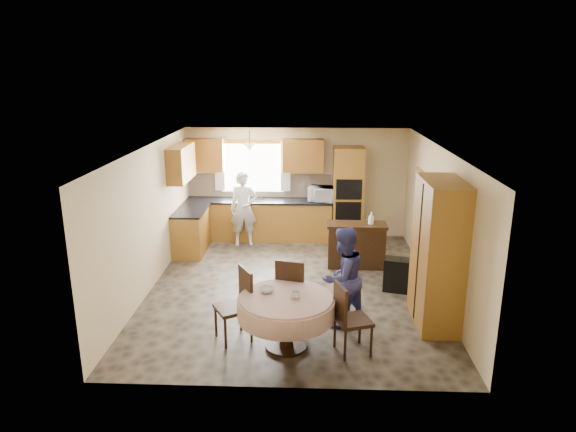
# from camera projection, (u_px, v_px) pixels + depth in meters

# --- Properties ---
(floor) EXTENTS (5.00, 6.00, 0.01)m
(floor) POSITION_uv_depth(u_px,v_px,m) (292.00, 287.00, 9.18)
(floor) COLOR brown
(floor) RESTS_ON ground
(ceiling) EXTENTS (5.00, 6.00, 0.01)m
(ceiling) POSITION_uv_depth(u_px,v_px,m) (292.00, 148.00, 8.48)
(ceiling) COLOR white
(ceiling) RESTS_ON wall_back
(wall_back) EXTENTS (5.00, 0.02, 2.50)m
(wall_back) POSITION_uv_depth(u_px,v_px,m) (297.00, 183.00, 11.71)
(wall_back) COLOR tan
(wall_back) RESTS_ON floor
(wall_front) EXTENTS (5.00, 0.02, 2.50)m
(wall_front) POSITION_uv_depth(u_px,v_px,m) (284.00, 294.00, 5.95)
(wall_front) COLOR tan
(wall_front) RESTS_ON floor
(wall_left) EXTENTS (0.02, 6.00, 2.50)m
(wall_left) POSITION_uv_depth(u_px,v_px,m) (149.00, 219.00, 8.93)
(wall_left) COLOR tan
(wall_left) RESTS_ON floor
(wall_right) EXTENTS (0.02, 6.00, 2.50)m
(wall_right) POSITION_uv_depth(u_px,v_px,m) (439.00, 222.00, 8.73)
(wall_right) COLOR tan
(wall_right) RESTS_ON floor
(window) EXTENTS (1.40, 0.03, 1.10)m
(window) POSITION_uv_depth(u_px,v_px,m) (253.00, 168.00, 11.63)
(window) COLOR white
(window) RESTS_ON wall_back
(curtain_left) EXTENTS (0.22, 0.02, 1.15)m
(curtain_left) POSITION_uv_depth(u_px,v_px,m) (219.00, 166.00, 11.60)
(curtain_left) COLOR white
(curtain_left) RESTS_ON wall_back
(curtain_right) EXTENTS (0.22, 0.02, 1.15)m
(curtain_right) POSITION_uv_depth(u_px,v_px,m) (285.00, 166.00, 11.54)
(curtain_right) COLOR white
(curtain_right) RESTS_ON wall_back
(base_cab_back) EXTENTS (3.30, 0.60, 0.88)m
(base_cab_back) POSITION_uv_depth(u_px,v_px,m) (259.00, 220.00, 11.68)
(base_cab_back) COLOR #C58A34
(base_cab_back) RESTS_ON floor
(counter_back) EXTENTS (3.30, 0.64, 0.04)m
(counter_back) POSITION_uv_depth(u_px,v_px,m) (259.00, 201.00, 11.55)
(counter_back) COLOR black
(counter_back) RESTS_ON base_cab_back
(base_cab_left) EXTENTS (0.60, 1.20, 0.88)m
(base_cab_left) POSITION_uv_depth(u_px,v_px,m) (191.00, 231.00, 10.87)
(base_cab_left) COLOR #C58A34
(base_cab_left) RESTS_ON floor
(counter_left) EXTENTS (0.64, 1.20, 0.04)m
(counter_left) POSITION_uv_depth(u_px,v_px,m) (190.00, 211.00, 10.74)
(counter_left) COLOR black
(counter_left) RESTS_ON base_cab_left
(backsplash) EXTENTS (3.30, 0.02, 0.55)m
(backsplash) POSITION_uv_depth(u_px,v_px,m) (260.00, 186.00, 11.75)
(backsplash) COLOR tan
(backsplash) RESTS_ON wall_back
(wall_cab_left) EXTENTS (0.85, 0.33, 0.72)m
(wall_cab_left) POSITION_uv_depth(u_px,v_px,m) (205.00, 155.00, 11.45)
(wall_cab_left) COLOR #A37128
(wall_cab_left) RESTS_ON wall_back
(wall_cab_right) EXTENTS (0.90, 0.33, 0.72)m
(wall_cab_right) POSITION_uv_depth(u_px,v_px,m) (303.00, 155.00, 11.36)
(wall_cab_right) COLOR #A37128
(wall_cab_right) RESTS_ON wall_back
(wall_cab_side) EXTENTS (0.33, 1.20, 0.72)m
(wall_cab_side) POSITION_uv_depth(u_px,v_px,m) (181.00, 163.00, 10.47)
(wall_cab_side) COLOR #A37128
(wall_cab_side) RESTS_ON wall_left
(oven_tower) EXTENTS (0.66, 0.62, 2.12)m
(oven_tower) POSITION_uv_depth(u_px,v_px,m) (348.00, 195.00, 11.42)
(oven_tower) COLOR #C58A34
(oven_tower) RESTS_ON floor
(oven_upper) EXTENTS (0.56, 0.01, 0.45)m
(oven_upper) POSITION_uv_depth(u_px,v_px,m) (349.00, 190.00, 11.07)
(oven_upper) COLOR black
(oven_upper) RESTS_ON oven_tower
(oven_lower) EXTENTS (0.56, 0.01, 0.45)m
(oven_lower) POSITION_uv_depth(u_px,v_px,m) (348.00, 212.00, 11.20)
(oven_lower) COLOR black
(oven_lower) RESTS_ON oven_tower
(pendant) EXTENTS (0.36, 0.36, 0.18)m
(pendant) POSITION_uv_depth(u_px,v_px,m) (250.00, 148.00, 11.03)
(pendant) COLOR beige
(pendant) RESTS_ON ceiling
(sideboard) EXTENTS (1.16, 0.50, 0.83)m
(sideboard) POSITION_uv_depth(u_px,v_px,m) (356.00, 246.00, 10.05)
(sideboard) COLOR #37230F
(sideboard) RESTS_ON floor
(space_heater) EXTENTS (0.49, 0.40, 0.59)m
(space_heater) POSITION_uv_depth(u_px,v_px,m) (396.00, 275.00, 8.98)
(space_heater) COLOR black
(space_heater) RESTS_ON floor
(cupboard) EXTENTS (0.59, 1.17, 2.24)m
(cupboard) POSITION_uv_depth(u_px,v_px,m) (438.00, 254.00, 7.63)
(cupboard) COLOR #C58A34
(cupboard) RESTS_ON floor
(dining_table) EXTENTS (1.34, 1.34, 0.77)m
(dining_table) POSITION_uv_depth(u_px,v_px,m) (286.00, 308.00, 7.05)
(dining_table) COLOR #37230F
(dining_table) RESTS_ON floor
(chair_left) EXTENTS (0.62, 0.62, 1.05)m
(chair_left) POSITION_uv_depth(u_px,v_px,m) (238.00, 301.00, 7.31)
(chair_left) COLOR #37230F
(chair_left) RESTS_ON floor
(chair_back) EXTENTS (0.56, 0.56, 1.07)m
(chair_back) POSITION_uv_depth(u_px,v_px,m) (292.00, 288.00, 7.72)
(chair_back) COLOR #37230F
(chair_back) RESTS_ON floor
(chair_right) EXTENTS (0.56, 0.56, 1.02)m
(chair_right) POSITION_uv_depth(u_px,v_px,m) (348.00, 315.00, 6.93)
(chair_right) COLOR #37230F
(chair_right) RESTS_ON floor
(framed_picture) EXTENTS (0.06, 0.51, 0.43)m
(framed_picture) POSITION_uv_depth(u_px,v_px,m) (419.00, 179.00, 10.17)
(framed_picture) COLOR gold
(framed_picture) RESTS_ON wall_right
(microwave) EXTENTS (0.65, 0.50, 0.32)m
(microwave) POSITION_uv_depth(u_px,v_px,m) (322.00, 194.00, 11.40)
(microwave) COLOR silver
(microwave) RESTS_ON counter_back
(person_sink) EXTENTS (0.67, 0.51, 1.64)m
(person_sink) POSITION_uv_depth(u_px,v_px,m) (244.00, 209.00, 11.20)
(person_sink) COLOR silver
(person_sink) RESTS_ON floor
(person_dining) EXTENTS (0.96, 0.94, 1.55)m
(person_dining) POSITION_uv_depth(u_px,v_px,m) (343.00, 277.00, 7.64)
(person_dining) COLOR #393B7E
(person_dining) RESTS_ON floor
(bowl_sideboard) EXTENTS (0.21, 0.21, 0.05)m
(bowl_sideboard) POSITION_uv_depth(u_px,v_px,m) (343.00, 225.00, 9.93)
(bowl_sideboard) COLOR #B2B2B2
(bowl_sideboard) RESTS_ON sideboard
(bottle_sideboard) EXTENTS (0.11, 0.11, 0.29)m
(bottle_sideboard) POSITION_uv_depth(u_px,v_px,m) (371.00, 219.00, 9.88)
(bottle_sideboard) COLOR silver
(bottle_sideboard) RESTS_ON sideboard
(cup_table) EXTENTS (0.17, 0.17, 0.10)m
(cup_table) POSITION_uv_depth(u_px,v_px,m) (296.00, 295.00, 6.96)
(cup_table) COLOR #B2B2B2
(cup_table) RESTS_ON dining_table
(bowl_table) EXTENTS (0.26, 0.26, 0.07)m
(bowl_table) POSITION_uv_depth(u_px,v_px,m) (267.00, 290.00, 7.16)
(bowl_table) COLOR #B2B2B2
(bowl_table) RESTS_ON dining_table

